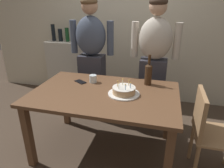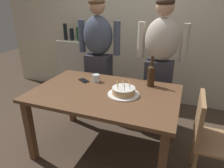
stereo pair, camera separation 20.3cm
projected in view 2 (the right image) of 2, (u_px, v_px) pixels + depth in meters
name	position (u px, v px, depth m)	size (l,w,h in m)	color
ground_plane	(106.00, 149.00, 2.38)	(10.00, 10.00, 0.00)	#47382B
back_wall	(142.00, 22.00, 3.22)	(5.20, 0.10, 2.60)	beige
dining_table	(105.00, 100.00, 2.14)	(1.50, 0.96, 0.74)	brown
birthday_cake	(123.00, 92.00, 2.02)	(0.32, 0.32, 0.14)	white
water_glass_near	(96.00, 78.00, 2.35)	(0.08, 0.08, 0.09)	silver
wine_bottle	(151.00, 75.00, 2.19)	(0.08, 0.08, 0.34)	#382314
cell_phone	(84.00, 81.00, 2.38)	(0.14, 0.07, 0.01)	black
person_man_bearded	(98.00, 58.00, 2.82)	(0.61, 0.27, 1.66)	#33333D
person_woman_cardigan	(160.00, 64.00, 2.54)	(0.61, 0.27, 1.66)	#33333D
dining_chair	(209.00, 135.00, 1.79)	(0.42, 0.42, 0.87)	#A37A51
shelf_cabinet	(80.00, 67.00, 3.68)	(0.74, 0.30, 1.25)	beige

